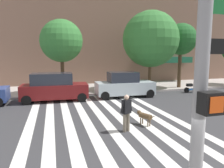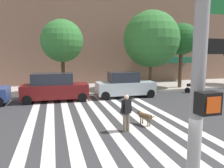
{
  "view_description": "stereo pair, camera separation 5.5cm",
  "coord_description": "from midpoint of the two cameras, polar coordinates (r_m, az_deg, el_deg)",
  "views": [
    {
      "loc": [
        -2.93,
        -2.98,
        3.34
      ],
      "look_at": [
        -0.25,
        6.23,
        1.98
      ],
      "focal_mm": 33.16,
      "sensor_mm": 36.0,
      "label": 1
    },
    {
      "loc": [
        -2.87,
        -2.99,
        3.34
      ],
      "look_at": [
        -0.25,
        6.23,
        1.98
      ],
      "focal_mm": 33.16,
      "sensor_mm": 36.0,
      "label": 2
    }
  ],
  "objects": [
    {
      "name": "street_tree_further",
      "position": [
        21.42,
        18.39,
        11.53
      ],
      "size": [
        3.02,
        3.02,
        6.2
      ],
      "color": "#4C3823",
      "rests_on": "sidewalk_far"
    },
    {
      "name": "parked_scooter",
      "position": [
        19.8,
        21.15,
        -0.81
      ],
      "size": [
        1.63,
        0.5,
        1.11
      ],
      "color": "black",
      "rests_on": "ground_plane"
    },
    {
      "name": "street_tree_nearest",
      "position": [
        17.73,
        -13.84,
        11.41
      ],
      "size": [
        3.47,
        3.47,
        6.06
      ],
      "color": "#4C3823",
      "rests_on": "sidewalk_far"
    },
    {
      "name": "sidewalk_far",
      "position": [
        20.19,
        -7.72,
        -1.33
      ],
      "size": [
        80.0,
        6.0,
        0.15
      ],
      "primitive_type": "cube",
      "color": "#B2A7A0",
      "rests_on": "ground_plane"
    },
    {
      "name": "parked_car_behind_first",
      "position": [
        15.54,
        -15.75,
        -0.94
      ],
      "size": [
        4.72,
        2.03,
        2.04
      ],
      "color": "maroon",
      "rests_on": "ground_plane"
    },
    {
      "name": "traffic_light_pole",
      "position": [
        2.89,
        24.17,
        10.93
      ],
      "size": [
        0.74,
        0.46,
        5.8
      ],
      "color": "gray",
      "rests_on": "sidewalk_near"
    },
    {
      "name": "street_tree_middle",
      "position": [
        19.71,
        10.5,
        12.04
      ],
      "size": [
        5.14,
        5.14,
        7.18
      ],
      "color": "#4C3823",
      "rests_on": "sidewalk_far"
    },
    {
      "name": "crosswalk_stripes",
      "position": [
        10.68,
        -2.12,
        -10.16
      ],
      "size": [
        7.65,
        13.13,
        0.01
      ],
      "color": "silver",
      "rests_on": "ground_plane"
    },
    {
      "name": "ground_plane",
      "position": [
        10.8,
        0.21,
        -9.98
      ],
      "size": [
        160.0,
        160.0,
        0.0
      ],
      "primitive_type": "plane",
      "color": "#353538"
    },
    {
      "name": "pedestrian_dog_walker",
      "position": [
        9.07,
        3.83,
        -7.41
      ],
      "size": [
        0.68,
        0.37,
        1.64
      ],
      "color": "#6B6051",
      "rests_on": "ground_plane"
    },
    {
      "name": "dog_on_leash",
      "position": [
        10.11,
        8.78,
        -8.7
      ],
      "size": [
        0.55,
        1.0,
        0.65
      ],
      "color": "brown",
      "rests_on": "ground_plane"
    },
    {
      "name": "parked_car_third_in_line",
      "position": [
        16.47,
        3.3,
        -0.35
      ],
      "size": [
        4.63,
        1.99,
        2.0
      ],
      "color": "#ADBDC2",
      "rests_on": "ground_plane"
    }
  ]
}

